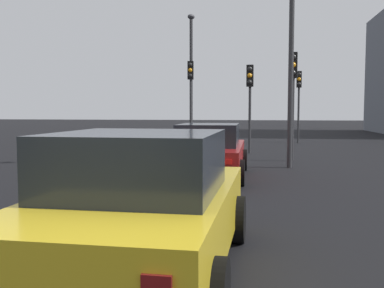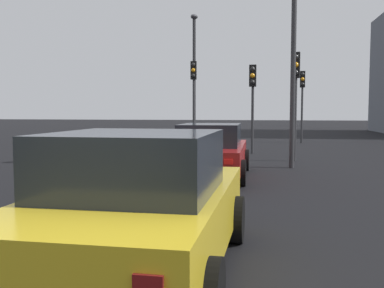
% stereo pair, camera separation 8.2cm
% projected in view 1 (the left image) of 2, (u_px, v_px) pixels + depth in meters
% --- Properties ---
extents(car_red_lead, '(4.54, 2.01, 1.45)m').
position_uv_depth(car_red_lead, '(209.00, 151.00, 11.95)').
color(car_red_lead, maroon).
rests_on(car_red_lead, ground_plane).
extents(car_yellow_second, '(4.17, 2.17, 1.58)m').
position_uv_depth(car_yellow_second, '(143.00, 206.00, 4.86)').
color(car_yellow_second, gold).
rests_on(car_yellow_second, ground_plane).
extents(traffic_light_near_left, '(0.32, 0.29, 3.99)m').
position_uv_depth(traffic_light_near_left, '(299.00, 91.00, 24.42)').
color(traffic_light_near_left, '#2D2D30').
rests_on(traffic_light_near_left, ground_plane).
extents(traffic_light_near_right, '(0.32, 0.30, 3.70)m').
position_uv_depth(traffic_light_near_right, '(250.00, 90.00, 18.35)').
color(traffic_light_near_right, '#2D2D30').
rests_on(traffic_light_near_right, ground_plane).
extents(traffic_light_far_left, '(0.33, 0.31, 3.85)m').
position_uv_depth(traffic_light_far_left, '(293.00, 83.00, 15.51)').
color(traffic_light_far_left, '#2D2D30').
rests_on(traffic_light_far_left, ground_plane).
extents(traffic_light_far_right, '(0.32, 0.28, 4.26)m').
position_uv_depth(traffic_light_far_right, '(191.00, 86.00, 21.92)').
color(traffic_light_far_right, '#2D2D30').
rests_on(traffic_light_far_right, ground_plane).
extents(street_lamp_kerbside, '(0.56, 0.36, 7.62)m').
position_uv_depth(street_lamp_kerbside, '(292.00, 24.00, 13.57)').
color(street_lamp_kerbside, '#2D2D30').
rests_on(street_lamp_kerbside, ground_plane).
extents(street_lamp_far, '(0.56, 0.36, 6.67)m').
position_uv_depth(street_lamp_far, '(191.00, 68.00, 22.42)').
color(street_lamp_far, '#2D2D30').
rests_on(street_lamp_far, ground_plane).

